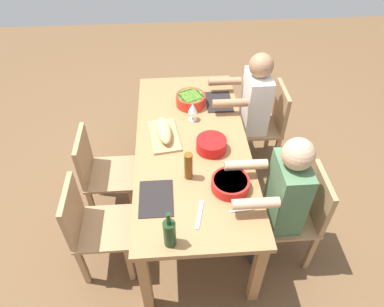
{
  "coord_description": "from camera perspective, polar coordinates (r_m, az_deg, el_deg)",
  "views": [
    {
      "loc": [
        2.07,
        -0.15,
        2.6
      ],
      "look_at": [
        0.0,
        0.0,
        0.63
      ],
      "focal_mm": 33.13,
      "sensor_mm": 36.0,
      "label": 1
    }
  ],
  "objects": [
    {
      "name": "serving_bowl_salad",
      "position": [
        3.16,
        -0.21,
        8.7
      ],
      "size": [
        0.26,
        0.26,
        0.1
      ],
      "color": "red",
      "rests_on": "dining_table"
    },
    {
      "name": "diner_far_right",
      "position": [
        2.55,
        14.06,
        -6.6
      ],
      "size": [
        0.41,
        0.53,
        1.2
      ],
      "color": "#2D2D38",
      "rests_on": "ground_plane"
    },
    {
      "name": "cutting_board",
      "position": [
        2.85,
        -4.49,
        2.87
      ],
      "size": [
        0.43,
        0.27,
        0.02
      ],
      "primitive_type": "cube",
      "rotation": [
        0.0,
        0.0,
        0.14
      ],
      "color": "tan",
      "rests_on": "dining_table"
    },
    {
      "name": "chair_far_left",
      "position": [
        3.48,
        12.02,
        4.98
      ],
      "size": [
        0.4,
        0.4,
        0.85
      ],
      "color": "#A87F56",
      "rests_on": "ground_plane"
    },
    {
      "name": "chair_far_right",
      "position": [
        2.77,
        16.99,
        -9.14
      ],
      "size": [
        0.4,
        0.4,
        0.85
      ],
      "color": "#A87F56",
      "rests_on": "ground_plane"
    },
    {
      "name": "placemat_near_right",
      "position": [
        2.41,
        -5.8,
        -7.19
      ],
      "size": [
        0.32,
        0.23,
        0.01
      ],
      "primitive_type": "cube",
      "color": "black",
      "rests_on": "dining_table"
    },
    {
      "name": "ground_plane",
      "position": [
        3.33,
        -0.0,
        -7.87
      ],
      "size": [
        8.0,
        8.0,
        0.0
      ],
      "primitive_type": "plane",
      "color": "brown"
    },
    {
      "name": "bread_loaf",
      "position": [
        2.81,
        -4.55,
        3.72
      ],
      "size": [
        0.33,
        0.15,
        0.09
      ],
      "primitive_type": "ellipsoid",
      "rotation": [
        0.0,
        0.0,
        0.14
      ],
      "color": "tan",
      "rests_on": "cutting_board"
    },
    {
      "name": "diner_far_left",
      "position": [
        3.31,
        9.46,
        7.79
      ],
      "size": [
        0.41,
        0.53,
        1.2
      ],
      "color": "#2D2D38",
      "rests_on": "ground_plane"
    },
    {
      "name": "serving_bowl_fruit",
      "position": [
        2.44,
        6.18,
        -4.8
      ],
      "size": [
        0.26,
        0.26,
        0.08
      ],
      "color": "red",
      "rests_on": "dining_table"
    },
    {
      "name": "wine_glass",
      "position": [
        2.95,
        0.11,
        7.24
      ],
      "size": [
        0.08,
        0.08,
        0.17
      ],
      "color": "silver",
      "rests_on": "dining_table"
    },
    {
      "name": "dining_table",
      "position": [
        2.84,
        -0.0,
        0.43
      ],
      "size": [
        1.96,
        0.88,
        0.74
      ],
      "color": "#9E7044",
      "rests_on": "ground_plane"
    },
    {
      "name": "placemat_far_left",
      "position": [
        3.23,
        4.34,
        8.31
      ],
      "size": [
        0.32,
        0.23,
        0.01
      ],
      "primitive_type": "cube",
      "color": "black",
      "rests_on": "dining_table"
    },
    {
      "name": "chair_near_center",
      "position": [
        3.02,
        -14.57,
        -2.71
      ],
      "size": [
        0.4,
        0.4,
        0.85
      ],
      "color": "#A87F56",
      "rests_on": "ground_plane"
    },
    {
      "name": "wine_bottle",
      "position": [
        2.11,
        -3.63,
        -12.6
      ],
      "size": [
        0.08,
        0.08,
        0.29
      ],
      "color": "#193819",
      "rests_on": "dining_table"
    },
    {
      "name": "chair_near_right",
      "position": [
        2.69,
        -15.9,
        -11.03
      ],
      "size": [
        0.4,
        0.4,
        0.85
      ],
      "color": "#A87F56",
      "rests_on": "ground_plane"
    },
    {
      "name": "fork_far_right",
      "position": [
        2.36,
        8.08,
        -9.03
      ],
      "size": [
        0.03,
        0.17,
        0.01
      ],
      "primitive_type": "cube",
      "rotation": [
        0.0,
        0.0,
        0.08
      ],
      "color": "silver",
      "rests_on": "dining_table"
    },
    {
      "name": "carving_knife",
      "position": [
        2.32,
        1.16,
        -9.81
      ],
      "size": [
        0.23,
        0.08,
        0.01
      ],
      "primitive_type": "cube",
      "rotation": [
        0.0,
        0.0,
        2.91
      ],
      "color": "silver",
      "rests_on": "dining_table"
    },
    {
      "name": "serving_bowl_pasta",
      "position": [
        2.7,
        3.15,
        1.53
      ],
      "size": [
        0.23,
        0.23,
        0.1
      ],
      "color": "red",
      "rests_on": "dining_table"
    },
    {
      "name": "beer_bottle",
      "position": [
        2.45,
        -0.58,
        -2.05
      ],
      "size": [
        0.06,
        0.06,
        0.22
      ],
      "primitive_type": "cylinder",
      "color": "brown",
      "rests_on": "dining_table"
    }
  ]
}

